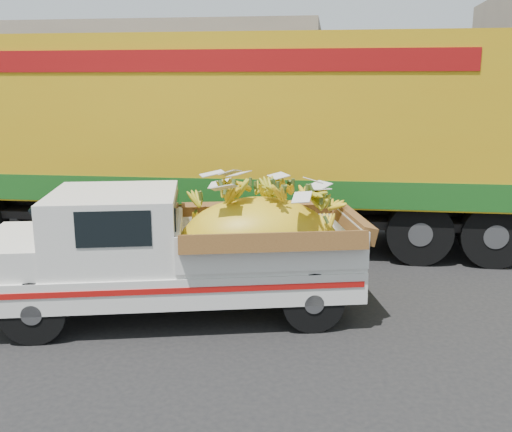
# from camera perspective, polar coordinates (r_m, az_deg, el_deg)

# --- Properties ---
(ground) EXTENTS (100.00, 100.00, 0.00)m
(ground) POSITION_cam_1_polar(r_m,az_deg,el_deg) (8.21, -3.39, -8.26)
(ground) COLOR black
(ground) RESTS_ON ground
(curb) EXTENTS (60.00, 0.25, 0.15)m
(curb) POSITION_cam_1_polar(r_m,az_deg,el_deg) (13.39, 0.98, 0.49)
(curb) COLOR gray
(curb) RESTS_ON ground
(sidewalk) EXTENTS (60.00, 4.00, 0.14)m
(sidewalk) POSITION_cam_1_polar(r_m,az_deg,el_deg) (15.44, 1.86, 2.14)
(sidewalk) COLOR gray
(sidewalk) RESTS_ON ground
(building_left) EXTENTS (18.00, 6.00, 5.00)m
(building_left) POSITION_cam_1_polar(r_m,az_deg,el_deg) (23.03, -17.17, 11.24)
(building_left) COLOR gray
(building_left) RESTS_ON ground
(pickup_truck) EXTENTS (4.99, 2.76, 1.66)m
(pickup_truck) POSITION_cam_1_polar(r_m,az_deg,el_deg) (7.50, -5.40, -3.18)
(pickup_truck) COLOR black
(pickup_truck) RESTS_ON ground
(semi_trailer) EXTENTS (12.00, 2.54, 3.80)m
(semi_trailer) POSITION_cam_1_polar(r_m,az_deg,el_deg) (10.76, -3.07, 8.44)
(semi_trailer) COLOR black
(semi_trailer) RESTS_ON ground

